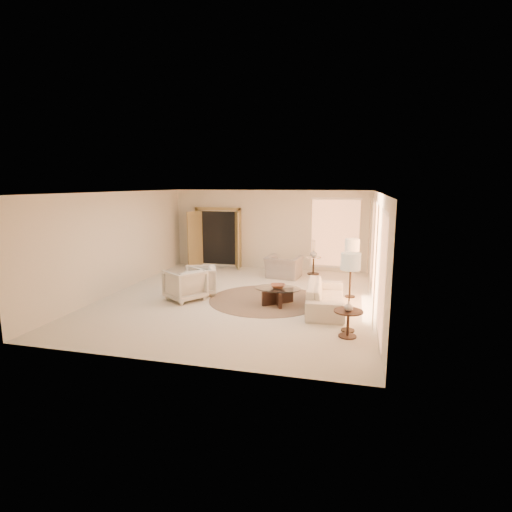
% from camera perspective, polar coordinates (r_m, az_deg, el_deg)
% --- Properties ---
extents(room, '(7.04, 8.04, 2.83)m').
position_cam_1_polar(room, '(10.39, -2.68, 1.33)').
color(room, silver).
rests_on(room, ground).
extents(windows_right, '(0.10, 6.40, 2.40)m').
position_cam_1_polar(windows_right, '(10.08, 16.64, 0.35)').
color(windows_right, '#FFA466').
rests_on(windows_right, room).
extents(window_back_corner, '(1.70, 0.10, 2.40)m').
position_cam_1_polar(window_back_corner, '(13.90, 11.25, 3.21)').
color(window_back_corner, '#FFA466').
rests_on(window_back_corner, room).
extents(curtains_right, '(0.06, 5.20, 2.60)m').
position_cam_1_polar(curtains_right, '(10.97, 16.17, 0.89)').
color(curtains_right, '#C4AD88').
rests_on(curtains_right, room).
extents(french_doors, '(1.95, 0.66, 2.16)m').
position_cam_1_polar(french_doors, '(14.62, -5.50, 2.58)').
color(french_doors, '#A68E52').
rests_on(french_doors, room).
extents(area_rug, '(3.56, 3.56, 0.01)m').
position_cam_1_polar(area_rug, '(10.57, 1.38, -6.26)').
color(area_rug, '#433226').
rests_on(area_rug, room).
extents(sofa, '(1.01, 2.28, 0.65)m').
position_cam_1_polar(sofa, '(9.87, 9.92, -5.68)').
color(sofa, beige).
rests_on(sofa, room).
extents(armchair_left, '(1.03, 1.06, 0.85)m').
position_cam_1_polar(armchair_left, '(11.11, -7.97, -3.29)').
color(armchair_left, beige).
rests_on(armchair_left, room).
extents(armchair_right, '(1.18, 1.19, 0.91)m').
position_cam_1_polar(armchair_right, '(10.62, -10.13, -3.83)').
color(armchair_right, beige).
rests_on(armchair_right, room).
extents(accent_chair, '(1.16, 0.84, 0.94)m').
position_cam_1_polar(accent_chair, '(12.97, 3.96, -1.06)').
color(accent_chair, gray).
rests_on(accent_chair, room).
extents(coffee_table, '(1.43, 1.43, 0.43)m').
position_cam_1_polar(coffee_table, '(10.13, 3.12, -5.45)').
color(coffee_table, black).
rests_on(coffee_table, room).
extents(end_table, '(0.58, 0.58, 0.55)m').
position_cam_1_polar(end_table, '(8.21, 13.02, -8.74)').
color(end_table, black).
rests_on(end_table, room).
extents(side_table, '(0.52, 0.52, 0.60)m').
position_cam_1_polar(side_table, '(13.56, 8.21, -1.09)').
color(side_table, '#302219').
rests_on(side_table, room).
extents(floor_lamp_near, '(0.38, 0.38, 1.59)m').
position_cam_1_polar(floor_lamp_near, '(10.83, 13.57, 1.16)').
color(floor_lamp_near, '#302219').
rests_on(floor_lamp_near, room).
extents(floor_lamp_far, '(0.40, 0.40, 1.65)m').
position_cam_1_polar(floor_lamp_far, '(8.26, 13.36, -1.27)').
color(floor_lamp_far, '#302219').
rests_on(floor_lamp_far, room).
extents(bowl, '(0.45, 0.45, 0.09)m').
position_cam_1_polar(bowl, '(10.08, 3.14, -4.33)').
color(bowl, brown).
rests_on(bowl, coffee_table).
extents(end_vase, '(0.21, 0.21, 0.19)m').
position_cam_1_polar(end_vase, '(8.13, 13.10, -6.99)').
color(end_vase, silver).
rests_on(end_vase, end_table).
extents(side_vase, '(0.30, 0.30, 0.25)m').
position_cam_1_polar(side_vase, '(13.49, 8.25, 0.42)').
color(side_vase, silver).
rests_on(side_vase, side_table).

